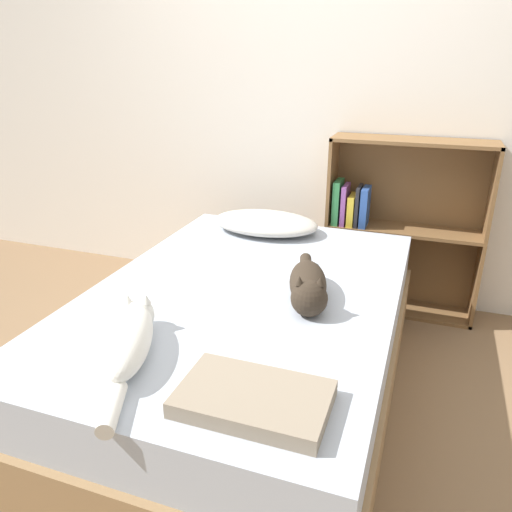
# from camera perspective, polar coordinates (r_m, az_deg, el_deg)

# --- Properties ---
(ground_plane) EXTENTS (8.00, 8.00, 0.00)m
(ground_plane) POSITION_cam_1_polar(r_m,az_deg,el_deg) (2.44, -1.19, -15.73)
(ground_plane) COLOR #846647
(wall_back) EXTENTS (8.00, 0.06, 2.50)m
(wall_back) POSITION_cam_1_polar(r_m,az_deg,el_deg) (3.20, 7.42, 17.49)
(wall_back) COLOR white
(wall_back) RESTS_ON ground_plane
(bed) EXTENTS (1.30, 1.93, 0.56)m
(bed) POSITION_cam_1_polar(r_m,az_deg,el_deg) (2.28, -1.24, -10.26)
(bed) COLOR #99754C
(bed) RESTS_ON ground_plane
(pillow) EXTENTS (0.60, 0.38, 0.10)m
(pillow) POSITION_cam_1_polar(r_m,az_deg,el_deg) (2.82, 1.06, 3.82)
(pillow) COLOR beige
(pillow) RESTS_ON bed
(cat_light) EXTENTS (0.33, 0.60, 0.14)m
(cat_light) POSITION_cam_1_polar(r_m,az_deg,el_deg) (1.73, -14.17, -9.12)
(cat_light) COLOR white
(cat_light) RESTS_ON bed
(cat_dark) EXTENTS (0.25, 0.57, 0.16)m
(cat_dark) POSITION_cam_1_polar(r_m,az_deg,el_deg) (2.04, 5.97, -3.39)
(cat_dark) COLOR #33281E
(cat_dark) RESTS_ON bed
(bookshelf) EXTENTS (0.90, 0.26, 1.06)m
(bookshelf) POSITION_cam_1_polar(r_m,az_deg,el_deg) (3.14, 15.91, 3.54)
(bookshelf) COLOR brown
(bookshelf) RESTS_ON ground_plane
(blanket_fold) EXTENTS (0.43, 0.27, 0.05)m
(blanket_fold) POSITION_cam_1_polar(r_m,az_deg,el_deg) (1.48, -0.28, -15.99)
(blanket_fold) COLOR gray
(blanket_fold) RESTS_ON bed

